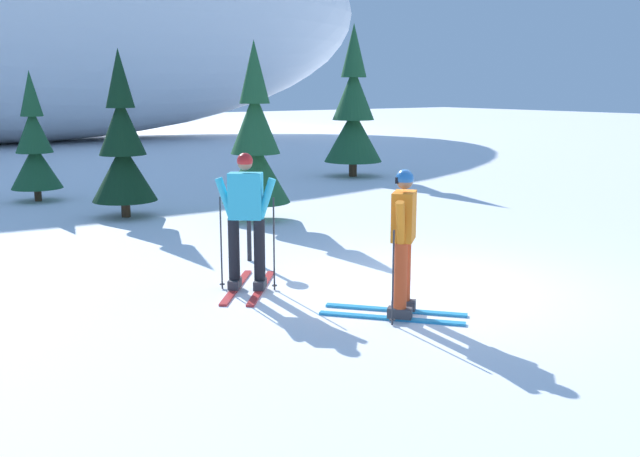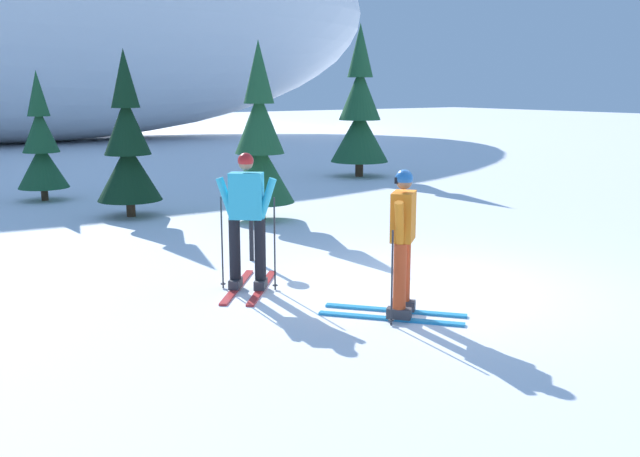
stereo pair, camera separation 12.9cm
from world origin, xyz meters
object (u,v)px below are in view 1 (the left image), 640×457
object	(u,v)px
pine_tree_center_right	(255,146)
pine_tree_far_left	(34,147)
pine_tree_far_right	(353,114)
pine_tree_center_left	(123,148)
skier_cyan_jacket	(246,219)
skier_orange_jacket	(403,241)
trail_marker_post	(249,216)

from	to	relation	value
pine_tree_center_right	pine_tree_far_left	bearing A→B (deg)	120.57
pine_tree_far_right	pine_tree_far_left	bearing A→B (deg)	176.57
pine_tree_center_left	pine_tree_far_right	size ratio (longest dim) A/B	0.77
skier_cyan_jacket	pine_tree_center_left	xyz separation A→B (m)	(0.67, 6.26, 0.46)
skier_cyan_jacket	pine_tree_far_right	distance (m)	12.53
skier_orange_jacket	pine_tree_center_left	bearing A→B (deg)	91.88
skier_orange_jacket	trail_marker_post	size ratio (longest dim) A/B	1.42
pine_tree_far_left	pine_tree_far_right	size ratio (longest dim) A/B	0.68
pine_tree_center_right	pine_tree_far_right	distance (m)	7.52
skier_orange_jacket	trail_marker_post	distance (m)	3.45
skier_cyan_jacket	pine_tree_center_left	size ratio (longest dim) A/B	0.54
pine_tree_center_left	pine_tree_center_right	bearing A→B (deg)	-41.65
pine_tree_center_left	trail_marker_post	world-z (taller)	pine_tree_center_left
skier_orange_jacket	skier_cyan_jacket	world-z (taller)	skier_cyan_jacket
pine_tree_center_left	pine_tree_far_right	distance (m)	8.51
skier_cyan_jacket	pine_tree_far_left	distance (m)	9.50
skier_cyan_jacket	pine_tree_far_left	xyz separation A→B (m)	(-0.27, 9.49, 0.30)
skier_cyan_jacket	pine_tree_far_right	bearing A→B (deg)	45.75
skier_orange_jacket	skier_cyan_jacket	bearing A→B (deg)	115.04
skier_cyan_jacket	pine_tree_center_right	size ratio (longest dim) A/B	0.51
pine_tree_far_right	skier_cyan_jacket	bearing A→B (deg)	-134.25
skier_cyan_jacket	pine_tree_far_left	size ratio (longest dim) A/B	0.60
skier_cyan_jacket	pine_tree_far_right	size ratio (longest dim) A/B	0.41
skier_orange_jacket	pine_tree_center_right	distance (m)	6.70
pine_tree_center_left	trail_marker_post	bearing A→B (deg)	-87.82
pine_tree_far_left	trail_marker_post	size ratio (longest dim) A/B	2.47
skier_cyan_jacket	trail_marker_post	distance (m)	1.69
pine_tree_center_right	skier_cyan_jacket	bearing A→B (deg)	-121.67
pine_tree_far_left	pine_tree_center_left	size ratio (longest dim) A/B	0.89
pine_tree_far_left	skier_cyan_jacket	bearing A→B (deg)	-88.39
skier_cyan_jacket	pine_tree_far_right	world-z (taller)	pine_tree_far_right
pine_tree_center_left	trail_marker_post	xyz separation A→B (m)	(0.18, -4.83, -0.73)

